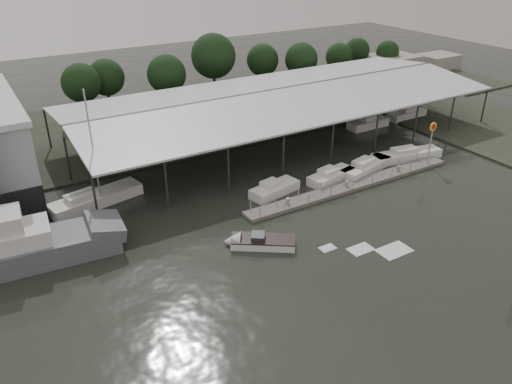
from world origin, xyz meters
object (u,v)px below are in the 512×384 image
shell_fuel_sign (432,135)px  grey_trawler (18,249)px  speedboat_underway (257,242)px  white_sailboat (95,199)px

shell_fuel_sign → grey_trawler: size_ratio=0.31×
grey_trawler → speedboat_underway: 20.75m
shell_fuel_sign → speedboat_underway: bearing=-170.5°
grey_trawler → white_sailboat: 11.34m
grey_trawler → white_sailboat: size_ratio=1.43×
white_sailboat → grey_trawler: bearing=-150.3°
shell_fuel_sign → white_sailboat: 39.83m
shell_fuel_sign → white_sailboat: bearing=163.8°
speedboat_underway → white_sailboat: bearing=-21.0°
speedboat_underway → grey_trawler: bearing=11.7°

